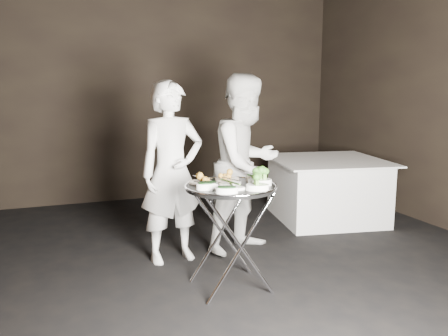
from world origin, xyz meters
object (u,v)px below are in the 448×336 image
object	(u,v)px
tray_stand	(231,232)
waiter_right	(247,164)
waiter_left	(172,172)
serving_tray	(231,187)
dining_table	(327,189)

from	to	relation	value
tray_stand	waiter_right	size ratio (longest dim) A/B	0.48
waiter_left	tray_stand	bearing A→B (deg)	-78.71
waiter_right	serving_tray	bearing A→B (deg)	-144.56
dining_table	waiter_right	bearing A→B (deg)	-154.17
waiter_left	dining_table	distance (m)	2.23
waiter_left	waiter_right	distance (m)	0.75
dining_table	waiter_left	bearing A→B (deg)	-162.27
tray_stand	dining_table	size ratio (longest dim) A/B	0.64
serving_tray	dining_table	size ratio (longest dim) A/B	0.56
waiter_right	dining_table	xyz separation A→B (m)	(1.33, 0.64, -0.49)
waiter_right	dining_table	size ratio (longest dim) A/B	1.33
serving_tray	dining_table	distance (m)	2.35
tray_stand	dining_table	bearing A→B (deg)	38.43
waiter_right	waiter_left	bearing A→B (deg)	158.02
tray_stand	dining_table	xyz separation A→B (m)	(1.81, 1.43, -0.09)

